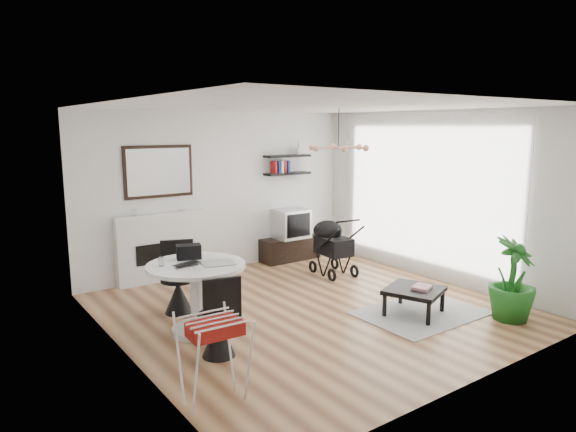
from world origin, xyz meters
TOP-DOWN VIEW (x-y plane):
  - floor at (0.00, 0.00)m, footprint 5.00×5.00m
  - ceiling at (0.00, 0.00)m, footprint 5.00×5.00m
  - wall_back at (0.00, 2.50)m, footprint 5.00×0.00m
  - wall_left at (-2.50, 0.00)m, footprint 0.00×5.00m
  - wall_right at (2.50, 0.00)m, footprint 0.00×5.00m
  - sheer_curtain at (2.40, 0.20)m, footprint 0.04×3.60m
  - fireplace at (-1.10, 2.42)m, footprint 1.50×0.17m
  - shelf_lower at (1.30, 2.37)m, footprint 0.90×0.25m
  - shelf_upper at (1.30, 2.37)m, footprint 0.90×0.25m
  - pendant_lamp at (0.70, 0.30)m, footprint 0.90×0.90m
  - tv_console at (1.30, 2.29)m, footprint 1.14×0.40m
  - crt_tv at (1.30, 2.29)m, footprint 0.61×0.53m
  - dining_table at (-1.60, 0.17)m, footprint 1.16×1.16m
  - laptop at (-1.71, 0.11)m, footprint 0.37×0.28m
  - black_bag at (-1.57, 0.44)m, footprint 0.33×0.26m
  - newspaper at (-1.38, 0.04)m, footprint 0.44×0.39m
  - drinking_glass at (-1.96, 0.33)m, footprint 0.06×0.06m
  - chair_far at (-1.50, 0.95)m, footprint 0.50×0.51m
  - chair_near at (-1.70, -0.56)m, footprint 0.47×0.48m
  - drying_rack at (-2.18, -1.37)m, footprint 0.56×0.53m
  - stroller at (1.34, 1.15)m, footprint 0.58×0.85m
  - rug at (1.09, -0.97)m, footprint 1.61×1.16m
  - coffee_table at (0.97, -0.94)m, footprint 0.88×0.88m
  - magazines at (1.04, -1.01)m, footprint 0.32×0.29m
  - potted_plant at (1.84, -1.78)m, footprint 0.72×0.72m

SIDE VIEW (x-z plane):
  - floor at x=0.00m, z-range 0.00..0.00m
  - rug at x=1.09m, z-range 0.00..0.01m
  - tv_console at x=1.30m, z-range 0.00..0.43m
  - chair_near at x=-1.70m, z-range -0.17..0.76m
  - chair_far at x=-1.50m, z-range -0.17..0.77m
  - coffee_table at x=0.97m, z-range 0.14..0.49m
  - magazines at x=1.04m, z-range 0.36..0.40m
  - drying_rack at x=-2.18m, z-range 0.02..0.82m
  - stroller at x=1.34m, z-range -0.07..0.93m
  - potted_plant at x=1.84m, z-range 0.00..1.07m
  - dining_table at x=-1.60m, z-range 0.14..0.99m
  - fireplace at x=-1.10m, z-range -0.39..1.77m
  - crt_tv at x=1.30m, z-range 0.43..0.96m
  - newspaper at x=-1.38m, z-range 0.85..0.86m
  - laptop at x=-1.71m, z-range 0.85..0.88m
  - drinking_glass at x=-1.96m, z-range 0.85..0.95m
  - black_bag at x=-1.57m, z-range 0.85..1.03m
  - wall_back at x=0.00m, z-range -1.15..3.85m
  - wall_left at x=-2.50m, z-range -1.15..3.85m
  - wall_right at x=2.50m, z-range -1.15..3.85m
  - sheer_curtain at x=2.40m, z-range 0.05..2.65m
  - shelf_lower at x=1.30m, z-range 1.58..1.62m
  - shelf_upper at x=1.30m, z-range 1.90..1.94m
  - pendant_lamp at x=0.70m, z-range 2.10..2.20m
  - ceiling at x=0.00m, z-range 2.70..2.70m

